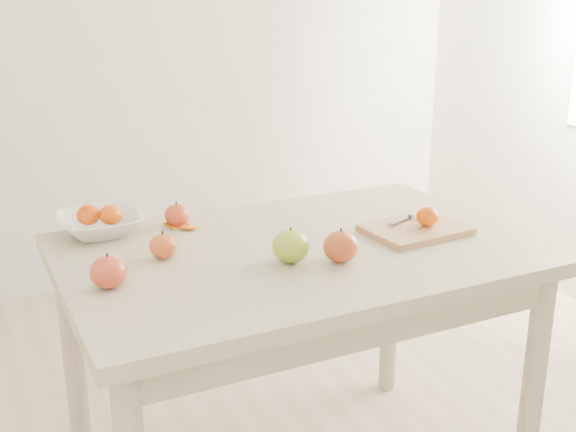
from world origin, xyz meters
name	(u,v)px	position (x,y,z in m)	size (l,w,h in m)	color
table	(296,282)	(0.00, 0.00, 0.65)	(1.20, 0.80, 0.75)	#C6B696
cutting_board	(415,230)	(0.34, -0.04, 0.76)	(0.27, 0.20, 0.02)	tan
board_tangerine	(427,217)	(0.37, -0.05, 0.80)	(0.06, 0.06, 0.05)	#DA5807
fruit_bowl	(99,224)	(-0.44, 0.32, 0.78)	(0.23, 0.23, 0.06)	white
bowl_tangerine_near	(88,215)	(-0.46, 0.33, 0.81)	(0.06, 0.06, 0.06)	#E45108
bowl_tangerine_far	(111,215)	(-0.41, 0.31, 0.81)	(0.06, 0.06, 0.05)	#D94507
orange_peel_a	(177,225)	(-0.23, 0.30, 0.75)	(0.06, 0.04, 0.00)	#D0560E
orange_peel_b	(189,228)	(-0.21, 0.26, 0.75)	(0.04, 0.04, 0.00)	orange
paring_knife	(415,215)	(0.39, 0.03, 0.78)	(0.17, 0.07, 0.01)	silver
apple_green	(291,246)	(-0.06, -0.09, 0.79)	(0.09, 0.09, 0.08)	#6A9015
apple_red_a	(177,215)	(-0.23, 0.30, 0.78)	(0.07, 0.07, 0.06)	maroon
apple_red_b	(163,246)	(-0.33, 0.08, 0.78)	(0.07, 0.07, 0.06)	#9D2E1D
apple_red_c	(341,247)	(0.05, -0.14, 0.79)	(0.09, 0.09, 0.08)	maroon
apple_red_d	(108,272)	(-0.50, -0.05, 0.79)	(0.08, 0.08, 0.07)	maroon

